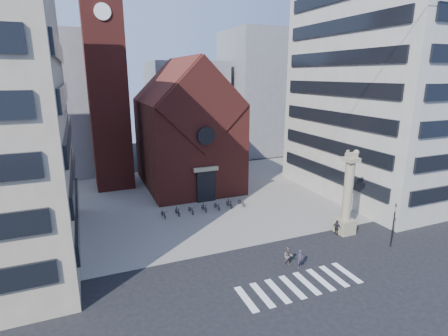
{
  "coord_description": "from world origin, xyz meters",
  "views": [
    {
      "loc": [
        -13.78,
        -22.54,
        15.64
      ],
      "look_at": [
        -1.2,
        8.0,
        6.76
      ],
      "focal_mm": 28.0,
      "sensor_mm": 36.0,
      "label": 1
    }
  ],
  "objects": [
    {
      "name": "piazza",
      "position": [
        0.0,
        19.0,
        0.03
      ],
      "size": [
        46.0,
        30.0,
        0.05
      ],
      "primitive_type": "cube",
      "color": "gray",
      "rests_on": "ground"
    },
    {
      "name": "scooter_6",
      "position": [
        3.5,
        13.81,
        0.49
      ],
      "size": [
        0.73,
        1.71,
        0.88
      ],
      "primitive_type": "imported",
      "rotation": [
        0.0,
        0.0,
        0.09
      ],
      "color": "black",
      "rests_on": "piazza"
    },
    {
      "name": "ground",
      "position": [
        0.0,
        0.0,
        0.0
      ],
      "size": [
        120.0,
        120.0,
        0.0
      ],
      "primitive_type": "plane",
      "color": "black",
      "rests_on": "ground"
    },
    {
      "name": "campanile",
      "position": [
        -10.0,
        28.0,
        15.74
      ],
      "size": [
        5.5,
        5.5,
        31.2
      ],
      "color": "maroon",
      "rests_on": "ground"
    },
    {
      "name": "building_right",
      "position": [
        24.0,
        12.0,
        16.0
      ],
      "size": [
        18.0,
        22.0,
        32.0
      ],
      "primitive_type": "cube",
      "color": "#B6B3A4",
      "rests_on": "ground"
    },
    {
      "name": "scooter_1",
      "position": [
        -4.55,
        13.81,
        0.54
      ],
      "size": [
        0.6,
        1.65,
        0.97
      ],
      "primitive_type": "imported",
      "rotation": [
        0.0,
        0.0,
        0.09
      ],
      "color": "black",
      "rests_on": "piazza"
    },
    {
      "name": "scooter_3",
      "position": [
        -1.33,
        13.81,
        0.54
      ],
      "size": [
        0.6,
        1.65,
        0.97
      ],
      "primitive_type": "imported",
      "rotation": [
        0.0,
        0.0,
        0.09
      ],
      "color": "black",
      "rests_on": "piazza"
    },
    {
      "name": "traffic_light",
      "position": [
        12.0,
        -1.0,
        2.29
      ],
      "size": [
        0.13,
        0.16,
        4.3
      ],
      "color": "black",
      "rests_on": "ground"
    },
    {
      "name": "scooter_2",
      "position": [
        -2.94,
        13.81,
        0.49
      ],
      "size": [
        0.73,
        1.71,
        0.88
      ],
      "primitive_type": "imported",
      "rotation": [
        0.0,
        0.0,
        0.09
      ],
      "color": "black",
      "rests_on": "piazza"
    },
    {
      "name": "bg_block_mid",
      "position": [
        6.0,
        45.0,
        9.0
      ],
      "size": [
        14.0,
        12.0,
        18.0
      ],
      "primitive_type": "cube",
      "color": "gray",
      "rests_on": "ground"
    },
    {
      "name": "pedestrian_0",
      "position": [
        2.03,
        -0.85,
        0.8
      ],
      "size": [
        0.66,
        0.51,
        1.6
      ],
      "primitive_type": "imported",
      "rotation": [
        0.0,
        0.0,
        0.24
      ],
      "color": "#342C3D",
      "rests_on": "ground"
    },
    {
      "name": "zebra_crossing",
      "position": [
        0.55,
        -3.0,
        0.01
      ],
      "size": [
        10.2,
        3.2,
        0.01
      ],
      "primitive_type": null,
      "color": "white",
      "rests_on": "ground"
    },
    {
      "name": "church",
      "position": [
        0.0,
        25.04,
        7.98
      ],
      "size": [
        12.0,
        16.65,
        18.0
      ],
      "color": "maroon",
      "rests_on": "ground"
    },
    {
      "name": "scooter_4",
      "position": [
        0.28,
        13.81,
        0.49
      ],
      "size": [
        0.73,
        1.71,
        0.88
      ],
      "primitive_type": "imported",
      "rotation": [
        0.0,
        0.0,
        0.09
      ],
      "color": "black",
      "rests_on": "piazza"
    },
    {
      "name": "lion_column",
      "position": [
        10.01,
        3.0,
        3.46
      ],
      "size": [
        1.63,
        1.6,
        8.68
      ],
      "color": "tan",
      "rests_on": "ground"
    },
    {
      "name": "pedestrian_2",
      "position": [
        9.0,
        3.0,
        0.77
      ],
      "size": [
        0.7,
        0.97,
        1.53
      ],
      "primitive_type": "imported",
      "rotation": [
        0.0,
        0.0,
        1.97
      ],
      "color": "#24252B",
      "rests_on": "ground"
    },
    {
      "name": "bg_block_right",
      "position": [
        22.0,
        42.0,
        12.0
      ],
      "size": [
        16.0,
        14.0,
        24.0
      ],
      "primitive_type": "cube",
      "color": "gray",
      "rests_on": "ground"
    },
    {
      "name": "bg_block_left",
      "position": [
        -20.0,
        40.0,
        11.0
      ],
      "size": [
        16.0,
        14.0,
        22.0
      ],
      "primitive_type": "cube",
      "color": "gray",
      "rests_on": "ground"
    },
    {
      "name": "scooter_5",
      "position": [
        1.89,
        13.81,
        0.54
      ],
      "size": [
        0.6,
        1.65,
        0.97
      ],
      "primitive_type": "imported",
      "rotation": [
        0.0,
        0.0,
        0.09
      ],
      "color": "black",
      "rests_on": "piazza"
    },
    {
      "name": "scooter_0",
      "position": [
        -6.16,
        13.81,
        0.49
      ],
      "size": [
        0.73,
        1.71,
        0.88
      ],
      "primitive_type": "imported",
      "rotation": [
        0.0,
        0.0,
        0.09
      ],
      "color": "black",
      "rests_on": "piazza"
    },
    {
      "name": "pedestrian_1",
      "position": [
        1.25,
        -0.19,
        0.83
      ],
      "size": [
        0.97,
        0.86,
        1.66
      ],
      "primitive_type": "imported",
      "rotation": [
        0.0,
        0.0,
        -0.34
      ],
      "color": "#645350",
      "rests_on": "ground"
    }
  ]
}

